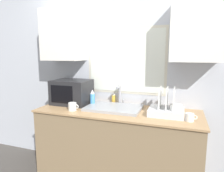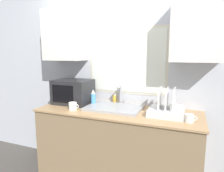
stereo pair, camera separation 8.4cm
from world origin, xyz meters
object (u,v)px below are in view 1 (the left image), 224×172
(spray_bottle, at_px, (92,98))
(mug_near_sink, at_px, (73,107))
(microwave, at_px, (72,92))
(soap_bottle, at_px, (113,99))
(faucet, at_px, (120,94))
(dish_rack, at_px, (167,109))

(spray_bottle, bearing_deg, mug_near_sink, -114.39)
(microwave, bearing_deg, soap_bottle, 21.24)
(faucet, distance_m, spray_bottle, 0.34)
(dish_rack, height_order, spray_bottle, dish_rack)
(faucet, bearing_deg, spray_bottle, -153.28)
(soap_bottle, bearing_deg, faucet, -23.46)
(dish_rack, bearing_deg, soap_bottle, 157.27)
(microwave, bearing_deg, spray_bottle, -0.58)
(soap_bottle, xyz_separation_m, mug_near_sink, (-0.33, -0.47, -0.01))
(faucet, relative_size, soap_bottle, 1.83)
(microwave, distance_m, soap_bottle, 0.54)
(faucet, height_order, soap_bottle, faucet)
(spray_bottle, relative_size, soap_bottle, 1.49)
(dish_rack, distance_m, soap_bottle, 0.75)
(dish_rack, height_order, mug_near_sink, dish_rack)
(spray_bottle, bearing_deg, microwave, 179.42)
(dish_rack, distance_m, mug_near_sink, 1.04)
(soap_bottle, height_order, mug_near_sink, soap_bottle)
(faucet, xyz_separation_m, soap_bottle, (-0.10, 0.04, -0.08))
(dish_rack, height_order, soap_bottle, dish_rack)
(microwave, bearing_deg, mug_near_sink, -58.74)
(faucet, xyz_separation_m, microwave, (-0.59, -0.15, 0.01))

